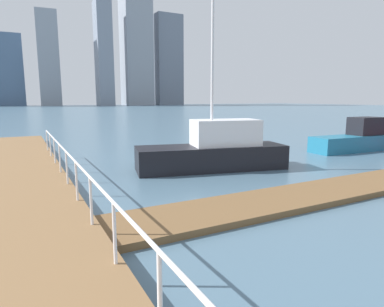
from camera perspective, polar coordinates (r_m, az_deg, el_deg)
ground_plane at (r=17.28m, az=-12.60°, el=-1.02°), size 300.00×300.00×0.00m
floating_dock at (r=11.66m, az=22.26°, el=-6.11°), size 15.66×2.00×0.18m
boardwalk_railing at (r=5.51m, az=-13.38°, el=-10.13°), size 0.06×27.08×1.08m
moored_boat_1 at (r=22.01m, az=26.67°, el=2.22°), size 5.99×1.85×1.99m
moored_boat_2 at (r=14.51m, az=4.04°, el=0.59°), size 6.79×3.30×8.37m
skyline_tower_1 at (r=162.94m, az=-29.61°, el=12.43°), size 13.99×8.17×29.76m
skyline_tower_2 at (r=158.60m, az=-23.54°, el=14.71°), size 9.18×10.85×39.30m
skyline_tower_3 at (r=152.11m, az=-15.05°, el=16.30°), size 6.94×12.41×43.95m
skyline_tower_4 at (r=163.54m, az=-9.73°, el=21.30°), size 12.69×13.31×73.90m
skyline_tower_5 at (r=171.14m, az=-4.41°, el=15.66°), size 13.01×12.23×43.20m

